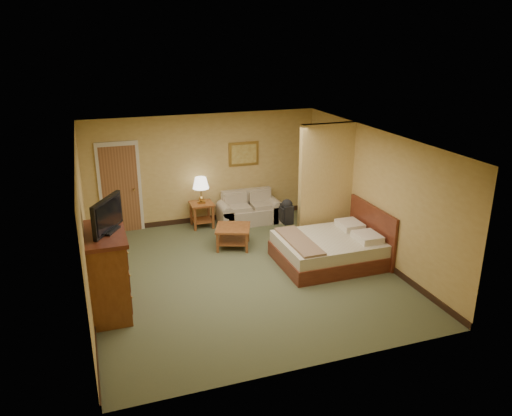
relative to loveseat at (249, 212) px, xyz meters
name	(u,v)px	position (x,y,z in m)	size (l,w,h in m)	color
floor	(243,273)	(-0.98, -2.57, -0.25)	(6.00, 6.00, 0.00)	#4F5638
ceiling	(242,139)	(-0.98, -2.57, 2.35)	(6.00, 6.00, 0.00)	white
back_wall	(204,169)	(-0.98, 0.43, 1.05)	(5.50, 0.02, 2.60)	tan
left_wall	(84,227)	(-3.73, -2.57, 1.05)	(0.02, 6.00, 2.60)	tan
right_wall	(374,194)	(1.77, -2.57, 1.05)	(0.02, 6.00, 2.60)	tan
partition	(326,184)	(1.17, -1.64, 1.05)	(1.20, 0.15, 2.60)	tan
door	(120,188)	(-2.93, 0.40, 0.79)	(0.94, 0.16, 2.10)	beige
baseboard	(206,218)	(-0.98, 0.42, -0.19)	(5.50, 0.02, 0.12)	black
loveseat	(249,212)	(0.00, 0.00, 0.00)	(1.51, 0.70, 0.76)	tan
side_table	(202,211)	(-1.15, 0.08, 0.14)	(0.53, 0.53, 0.59)	brown
table_lamp	(201,184)	(-1.15, 0.08, 0.81)	(0.38, 0.38, 0.62)	#AF8640
coffee_table	(233,233)	(-0.80, -1.30, 0.08)	(0.91, 0.91, 0.46)	brown
wall_picture	(244,154)	(0.00, 0.41, 1.35)	(0.74, 0.04, 0.58)	#B78E3F
dresser	(107,272)	(-3.46, -3.14, 0.46)	(0.69, 1.31, 1.40)	brown
tv	(107,216)	(-3.36, -3.14, 1.40)	(0.50, 0.81, 0.54)	black
bed	(332,248)	(0.84, -2.67, 0.05)	(1.98, 1.68, 1.09)	#542013
backpack	(287,210)	(0.30, -1.62, 0.56)	(0.24, 0.30, 0.52)	black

